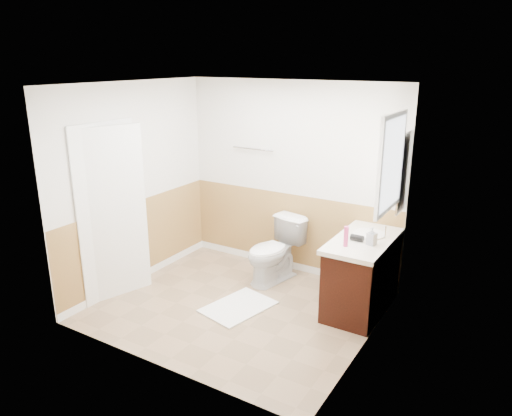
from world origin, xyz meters
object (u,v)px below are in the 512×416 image
Objects in this scene: vanity_cabinet at (362,276)px; soap_dispenser at (372,236)px; toilet at (274,251)px; lotion_bottle at (346,236)px; bath_mat at (238,307)px.

vanity_cabinet is 5.64× the size of soap_dispenser.
soap_dispenser reaches higher than toilet.
lotion_bottle is at bearing -140.16° from soap_dispenser.
soap_dispenser reaches higher than bath_mat.
lotion_bottle is (-0.10, -0.31, 0.56)m from vanity_cabinet.
toilet is 3.71× the size of lotion_bottle.
vanity_cabinet is (1.20, 0.71, 0.39)m from bath_mat.
soap_dispenser is (1.32, -0.25, 0.54)m from toilet.
soap_dispenser is at bearing 1.98° from toilet.
bath_mat is 3.64× the size of lotion_bottle.
bath_mat is at bearing -159.82° from lotion_bottle.
lotion_bottle reaches higher than bath_mat.
vanity_cabinet is at bearing 72.03° from lotion_bottle.
vanity_cabinet is (1.20, -0.13, -0.01)m from toilet.
lotion_bottle is 1.13× the size of soap_dispenser.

